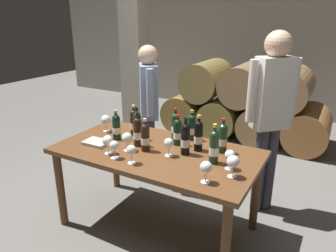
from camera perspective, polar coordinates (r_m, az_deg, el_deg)
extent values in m
plane|color=#66635E|center=(3.04, -1.93, -17.52)|extent=(14.00, 14.00, 0.00)
cube|color=gray|center=(6.42, 18.37, 14.65)|extent=(10.00, 0.24, 2.80)
cylinder|color=olive|center=(5.39, 3.71, 2.92)|extent=(0.60, 0.90, 0.60)
cylinder|color=olive|center=(5.17, 10.02, 1.91)|extent=(0.60, 0.90, 0.60)
cylinder|color=olive|center=(5.01, 16.81, 0.80)|extent=(0.60, 0.90, 0.60)
cylinder|color=#986234|center=(4.93, 23.92, -0.38)|extent=(0.60, 0.90, 0.60)
cylinder|color=olive|center=(5.14, 7.04, 8.25)|extent=(0.60, 0.90, 0.60)
cylinder|color=#8A6949|center=(4.94, 13.85, 7.39)|extent=(0.60, 0.90, 0.60)
cylinder|color=#936B47|center=(4.82, 21.09, 6.35)|extent=(0.60, 0.90, 0.60)
cube|color=gray|center=(4.52, -5.85, 12.60)|extent=(0.32, 0.32, 2.60)
cube|color=brown|center=(2.67, -2.11, -4.70)|extent=(1.70, 0.90, 0.04)
cylinder|color=brown|center=(3.03, -18.83, -10.75)|extent=(0.07, 0.07, 0.72)
cylinder|color=brown|center=(2.29, 10.32, -20.85)|extent=(0.07, 0.07, 0.72)
cylinder|color=brown|center=(3.52, -9.50, -5.52)|extent=(0.07, 0.07, 0.72)
cylinder|color=brown|center=(2.91, 15.55, -11.67)|extent=(0.07, 0.07, 0.72)
cylinder|color=black|center=(2.72, -5.47, -1.44)|extent=(0.07, 0.07, 0.21)
sphere|color=black|center=(2.68, -5.55, 0.80)|extent=(0.07, 0.07, 0.07)
cylinder|color=black|center=(2.67, -5.57, 1.35)|extent=(0.03, 0.03, 0.07)
cylinder|color=black|center=(2.66, -5.60, 2.28)|extent=(0.03, 0.03, 0.02)
cylinder|color=silver|center=(2.72, -5.46, -1.65)|extent=(0.07, 0.07, 0.06)
cylinder|color=#19381E|center=(2.41, 8.30, -4.23)|extent=(0.07, 0.07, 0.22)
sphere|color=#19381E|center=(2.37, 8.43, -1.65)|extent=(0.07, 0.07, 0.07)
cylinder|color=#19381E|center=(2.36, 8.47, -1.00)|extent=(0.03, 0.03, 0.07)
cylinder|color=gold|center=(2.34, 8.52, 0.08)|extent=(0.03, 0.03, 0.03)
cylinder|color=silver|center=(2.41, 8.28, -4.47)|extent=(0.07, 0.07, 0.07)
cylinder|color=black|center=(2.84, 4.28, -0.64)|extent=(0.07, 0.07, 0.20)
sphere|color=black|center=(2.80, 4.34, 1.36)|extent=(0.07, 0.07, 0.07)
cylinder|color=black|center=(2.80, 4.35, 1.84)|extent=(0.03, 0.03, 0.06)
cylinder|color=tan|center=(2.78, 4.37, 2.67)|extent=(0.03, 0.03, 0.02)
cylinder|color=silver|center=(2.84, 4.28, -0.82)|extent=(0.07, 0.07, 0.06)
cylinder|color=#19381E|center=(2.61, 9.82, -2.62)|extent=(0.07, 0.07, 0.20)
sphere|color=#19381E|center=(2.57, 9.96, -0.39)|extent=(0.07, 0.07, 0.07)
cylinder|color=#19381E|center=(2.56, 9.99, 0.16)|extent=(0.03, 0.03, 0.06)
cylinder|color=#B21E23|center=(2.55, 10.05, 1.08)|extent=(0.03, 0.03, 0.02)
cylinder|color=silver|center=(2.61, 9.81, -2.83)|extent=(0.07, 0.07, 0.06)
cylinder|color=#19381E|center=(2.87, 1.33, -0.35)|extent=(0.07, 0.07, 0.20)
sphere|color=#19381E|center=(2.83, 1.34, 1.66)|extent=(0.07, 0.07, 0.07)
cylinder|color=#19381E|center=(2.82, 1.35, 2.15)|extent=(0.03, 0.03, 0.06)
cylinder|color=#B21E23|center=(2.81, 1.35, 2.98)|extent=(0.03, 0.03, 0.02)
cylinder|color=silver|center=(2.87, 1.32, -0.54)|extent=(0.07, 0.07, 0.06)
cylinder|color=black|center=(2.86, -5.61, -0.37)|extent=(0.07, 0.07, 0.21)
sphere|color=black|center=(2.82, -5.69, 1.76)|extent=(0.07, 0.07, 0.07)
cylinder|color=black|center=(2.81, -5.71, 2.29)|extent=(0.03, 0.03, 0.07)
cylinder|color=black|center=(2.80, -5.74, 3.18)|extent=(0.03, 0.03, 0.02)
cylinder|color=silver|center=(2.86, -5.61, -0.57)|extent=(0.07, 0.07, 0.06)
cylinder|color=black|center=(2.73, 1.71, -1.50)|extent=(0.07, 0.07, 0.19)
sphere|color=black|center=(2.69, 1.73, 0.51)|extent=(0.07, 0.07, 0.07)
cylinder|color=black|center=(2.69, 1.74, 1.00)|extent=(0.03, 0.03, 0.06)
cylinder|color=#B21E23|center=(2.67, 1.74, 1.83)|extent=(0.03, 0.03, 0.02)
cylinder|color=silver|center=(2.73, 1.71, -1.69)|extent=(0.07, 0.07, 0.06)
cylinder|color=black|center=(2.62, 5.50, -2.21)|extent=(0.07, 0.07, 0.22)
sphere|color=black|center=(2.58, 5.59, 0.14)|extent=(0.07, 0.07, 0.07)
cylinder|color=black|center=(2.57, 5.61, 0.73)|extent=(0.03, 0.03, 0.07)
cylinder|color=gold|center=(2.55, 5.64, 1.72)|extent=(0.03, 0.03, 0.02)
cylinder|color=silver|center=(2.62, 5.50, -2.43)|extent=(0.07, 0.07, 0.06)
cylinder|color=black|center=(2.54, 3.14, -2.83)|extent=(0.07, 0.07, 0.22)
sphere|color=black|center=(2.49, 3.19, -0.36)|extent=(0.07, 0.07, 0.07)
cylinder|color=black|center=(2.49, 3.20, 0.25)|extent=(0.03, 0.03, 0.07)
cylinder|color=black|center=(2.47, 3.22, 1.28)|extent=(0.03, 0.03, 0.03)
cylinder|color=silver|center=(2.54, 3.14, -3.05)|extent=(0.07, 0.07, 0.07)
cylinder|color=black|center=(2.88, -9.29, -0.57)|extent=(0.07, 0.07, 0.19)
sphere|color=black|center=(2.85, -9.40, 1.37)|extent=(0.07, 0.07, 0.07)
cylinder|color=black|center=(2.84, -9.42, 1.84)|extent=(0.03, 0.03, 0.06)
cylinder|color=tan|center=(2.83, -9.47, 2.63)|extent=(0.03, 0.03, 0.02)
cylinder|color=silver|center=(2.88, -9.27, -0.75)|extent=(0.07, 0.07, 0.06)
cylinder|color=black|center=(2.96, -6.14, 0.24)|extent=(0.07, 0.07, 0.20)
sphere|color=black|center=(2.93, -6.22, 2.24)|extent=(0.07, 0.07, 0.07)
cylinder|color=black|center=(2.92, -6.24, 2.72)|extent=(0.03, 0.03, 0.06)
cylinder|color=tan|center=(2.91, -6.27, 3.55)|extent=(0.03, 0.03, 0.02)
cylinder|color=silver|center=(2.96, -6.14, 0.05)|extent=(0.07, 0.07, 0.06)
cylinder|color=black|center=(2.61, -4.12, -2.47)|extent=(0.07, 0.07, 0.20)
sphere|color=black|center=(2.57, -4.17, -0.30)|extent=(0.07, 0.07, 0.07)
cylinder|color=black|center=(2.56, -4.19, 0.22)|extent=(0.03, 0.03, 0.06)
cylinder|color=silver|center=(2.55, -4.21, 1.12)|extent=(0.03, 0.03, 0.02)
cylinder|color=silver|center=(2.61, -4.11, -2.67)|extent=(0.07, 0.07, 0.06)
cylinder|color=white|center=(2.66, -7.31, -4.41)|extent=(0.06, 0.06, 0.00)
cylinder|color=white|center=(2.64, -7.35, -3.62)|extent=(0.01, 0.01, 0.07)
sphere|color=white|center=(2.61, -7.42, -2.11)|extent=(0.09, 0.09, 0.09)
cylinder|color=white|center=(2.38, 10.96, -7.58)|extent=(0.06, 0.06, 0.00)
cylinder|color=white|center=(2.36, 11.02, -6.71)|extent=(0.01, 0.01, 0.07)
sphere|color=white|center=(2.33, 11.13, -5.16)|extent=(0.08, 0.08, 0.08)
cylinder|color=white|center=(2.28, 11.47, -8.93)|extent=(0.06, 0.06, 0.00)
cylinder|color=white|center=(2.26, 11.54, -8.03)|extent=(0.01, 0.01, 0.07)
sphere|color=white|center=(2.23, 11.67, -6.31)|extent=(0.09, 0.09, 0.09)
cylinder|color=white|center=(2.54, -9.58, -5.71)|extent=(0.06, 0.06, 0.00)
cylinder|color=white|center=(2.52, -9.63, -4.89)|extent=(0.01, 0.01, 0.07)
sphere|color=white|center=(2.49, -9.72, -3.45)|extent=(0.07, 0.07, 0.07)
cylinder|color=white|center=(2.63, -10.71, -4.89)|extent=(0.06, 0.06, 0.00)
cylinder|color=white|center=(2.61, -10.76, -4.09)|extent=(0.01, 0.01, 0.07)
sphere|color=white|center=(2.58, -10.87, -2.59)|extent=(0.09, 0.09, 0.09)
cylinder|color=white|center=(2.54, 0.11, -5.36)|extent=(0.06, 0.06, 0.00)
cylinder|color=white|center=(2.53, 0.11, -4.54)|extent=(0.01, 0.01, 0.07)
sphere|color=white|center=(2.50, 0.12, -3.06)|extent=(0.08, 0.08, 0.08)
cylinder|color=white|center=(2.44, -6.56, -6.68)|extent=(0.06, 0.06, 0.00)
cylinder|color=white|center=(2.42, -6.59, -5.82)|extent=(0.01, 0.01, 0.07)
sphere|color=white|center=(2.39, -6.66, -4.31)|extent=(0.08, 0.08, 0.08)
cylinder|color=white|center=(3.12, -11.05, -0.91)|extent=(0.06, 0.06, 0.00)
cylinder|color=white|center=(3.11, -11.10, -0.22)|extent=(0.01, 0.01, 0.07)
sphere|color=white|center=(3.09, -11.19, 1.12)|extent=(0.09, 0.09, 0.09)
cylinder|color=white|center=(2.18, 6.76, -10.02)|extent=(0.06, 0.06, 0.00)
cylinder|color=white|center=(2.16, 6.81, -9.10)|extent=(0.01, 0.01, 0.07)
sphere|color=white|center=(2.13, 6.88, -7.37)|extent=(0.08, 0.08, 0.08)
cube|color=#B2A893|center=(2.83, -12.77, -2.94)|extent=(0.22, 0.16, 0.03)
cylinder|color=#383842|center=(3.22, 17.83, -7.37)|extent=(0.11, 0.11, 0.85)
cylinder|color=#383842|center=(3.17, 16.14, -7.68)|extent=(0.11, 0.11, 0.85)
cube|color=silver|center=(2.94, 18.41, 5.59)|extent=(0.35, 0.35, 0.64)
cylinder|color=silver|center=(3.06, 21.78, 6.31)|extent=(0.08, 0.08, 0.54)
cylinder|color=silver|center=(2.83, 14.91, 6.06)|extent=(0.08, 0.08, 0.54)
sphere|color=tan|center=(2.88, 19.33, 13.81)|extent=(0.23, 0.23, 0.23)
cylinder|color=#383842|center=(3.68, -3.34, -3.76)|extent=(0.11, 0.11, 0.77)
cylinder|color=#383842|center=(3.57, -3.22, -4.45)|extent=(0.11, 0.11, 0.77)
cube|color=#8499BC|center=(3.41, -3.50, 6.30)|extent=(0.33, 0.36, 0.58)
cylinder|color=#8499BC|center=(3.61, -3.73, 7.49)|extent=(0.08, 0.08, 0.49)
cylinder|color=#8499BC|center=(3.20, -3.27, 5.96)|extent=(0.08, 0.08, 0.49)
sphere|color=tan|center=(3.35, -3.64, 12.67)|extent=(0.21, 0.21, 0.21)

